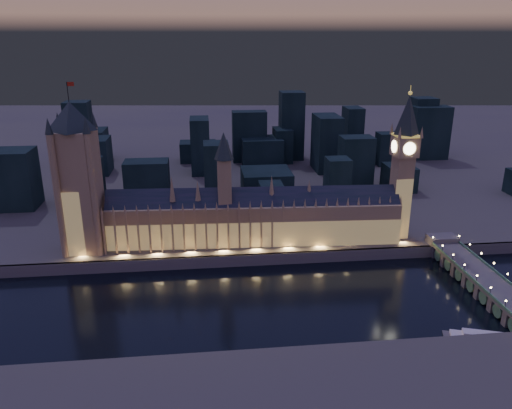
{
  "coord_description": "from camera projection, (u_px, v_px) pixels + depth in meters",
  "views": [
    {
      "loc": [
        -29.53,
        -258.72,
        147.42
      ],
      "look_at": [
        5.0,
        55.0,
        38.0
      ],
      "focal_mm": 35.0,
      "sensor_mm": 36.0,
      "label": 1
    }
  ],
  "objects": [
    {
      "name": "palace_of_westminster",
      "position": [
        253.0,
        217.0,
        344.03
      ],
      "size": [
        202.0,
        29.88,
        78.0
      ],
      "color": "#917654",
      "rests_on": "north_bank"
    },
    {
      "name": "north_bank",
      "position": [
        220.0,
        129.0,
        781.37
      ],
      "size": [
        2000.0,
        960.0,
        8.0
      ],
      "primitive_type": "cube",
      "color": "#3F3941",
      "rests_on": "ground"
    },
    {
      "name": "embankment_wall",
      "position": [
        251.0,
        260.0,
        331.52
      ],
      "size": [
        2000.0,
        2.5,
        8.0
      ],
      "primitive_type": "cube",
      "color": "#584853",
      "rests_on": "ground"
    },
    {
      "name": "elizabeth_tower",
      "position": [
        404.0,
        156.0,
        341.6
      ],
      "size": [
        18.0,
        18.0,
        106.42
      ],
      "color": "#917654",
      "rests_on": "north_bank"
    },
    {
      "name": "westminster_bridge",
      "position": [
        478.0,
        278.0,
        303.01
      ],
      "size": [
        19.74,
        113.0,
        15.9
      ],
      "color": "#584853",
      "rests_on": "ground"
    },
    {
      "name": "city_backdrop",
      "position": [
        268.0,
        149.0,
        520.11
      ],
      "size": [
        470.62,
        215.63,
        76.47
      ],
      "color": "black",
      "rests_on": "north_bank"
    },
    {
      "name": "river_boat",
      "position": [
        483.0,
        338.0,
        251.13
      ],
      "size": [
        38.94,
        20.73,
        4.5
      ],
      "color": "#584853",
      "rests_on": "ground"
    },
    {
      "name": "victoria_tower",
      "position": [
        77.0,
        171.0,
        320.51
      ],
      "size": [
        31.68,
        31.68,
        110.98
      ],
      "color": "#917654",
      "rests_on": "north_bank"
    },
    {
      "name": "ground_plane",
      "position": [
        258.0,
        296.0,
        294.32
      ],
      "size": [
        2000.0,
        2000.0,
        0.0
      ],
      "primitive_type": "plane",
      "color": "black",
      "rests_on": "ground"
    }
  ]
}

